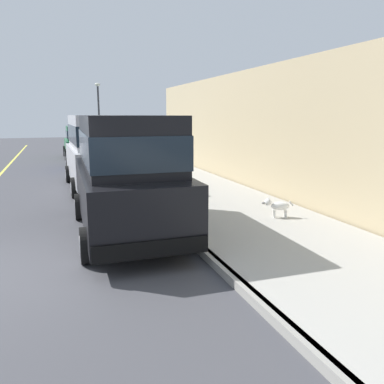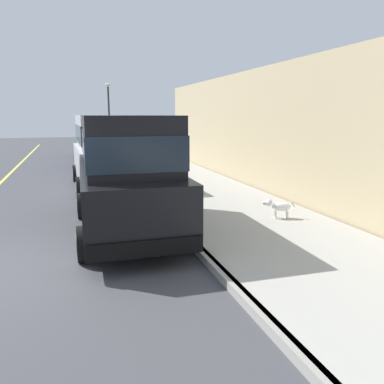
{
  "view_description": "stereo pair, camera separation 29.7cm",
  "coord_description": "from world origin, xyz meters",
  "px_view_note": "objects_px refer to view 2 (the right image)",
  "views": [
    {
      "loc": [
        0.78,
        -6.71,
        2.53
      ],
      "look_at": [
        3.55,
        1.14,
        0.85
      ],
      "focal_mm": 35.84,
      "sensor_mm": 36.0,
      "label": 1
    },
    {
      "loc": [
        1.06,
        -6.8,
        2.53
      ],
      "look_at": [
        3.55,
        1.14,
        0.85
      ],
      "focal_mm": 35.84,
      "sensor_mm": 36.0,
      "label": 2
    }
  ],
  "objects_px": {
    "car_green_hatchback": "(90,141)",
    "street_lamp": "(109,109)",
    "car_blue_hatchback": "(96,148)",
    "car_black_van": "(126,169)",
    "car_silver_van": "(104,148)",
    "dog_white": "(279,206)",
    "fire_hydrant": "(171,189)"
  },
  "relations": [
    {
      "from": "car_green_hatchback",
      "to": "street_lamp",
      "type": "bearing_deg",
      "value": 58.51
    },
    {
      "from": "car_blue_hatchback",
      "to": "car_black_van",
      "type": "bearing_deg",
      "value": -90.2
    },
    {
      "from": "car_silver_van",
      "to": "car_blue_hatchback",
      "type": "distance_m",
      "value": 5.3
    },
    {
      "from": "car_blue_hatchback",
      "to": "dog_white",
      "type": "xyz_separation_m",
      "value": [
        3.43,
        -11.35,
        -0.55
      ]
    },
    {
      "from": "car_black_van",
      "to": "car_silver_van",
      "type": "distance_m",
      "value": 5.67
    },
    {
      "from": "dog_white",
      "to": "street_lamp",
      "type": "bearing_deg",
      "value": 96.32
    },
    {
      "from": "car_black_van",
      "to": "car_green_hatchback",
      "type": "bearing_deg",
      "value": 90.0
    },
    {
      "from": "car_blue_hatchback",
      "to": "fire_hydrant",
      "type": "xyz_separation_m",
      "value": [
        1.47,
        -8.8,
        -0.5
      ]
    },
    {
      "from": "car_blue_hatchback",
      "to": "street_lamp",
      "type": "xyz_separation_m",
      "value": [
        1.37,
        7.26,
        1.93
      ]
    },
    {
      "from": "car_blue_hatchback",
      "to": "fire_hydrant",
      "type": "height_order",
      "value": "car_blue_hatchback"
    },
    {
      "from": "dog_white",
      "to": "fire_hydrant",
      "type": "xyz_separation_m",
      "value": [
        -1.96,
        2.56,
        0.05
      ]
    },
    {
      "from": "car_green_hatchback",
      "to": "car_blue_hatchback",
      "type": "bearing_deg",
      "value": -89.56
    },
    {
      "from": "fire_hydrant",
      "to": "street_lamp",
      "type": "relative_size",
      "value": 0.16
    },
    {
      "from": "car_black_van",
      "to": "car_green_hatchback",
      "type": "xyz_separation_m",
      "value": [
        0.0,
        15.92,
        -0.42
      ]
    },
    {
      "from": "car_silver_van",
      "to": "car_blue_hatchback",
      "type": "bearing_deg",
      "value": 89.59
    },
    {
      "from": "car_silver_van",
      "to": "fire_hydrant",
      "type": "relative_size",
      "value": 6.83
    },
    {
      "from": "car_black_van",
      "to": "car_silver_van",
      "type": "relative_size",
      "value": 1.0
    },
    {
      "from": "dog_white",
      "to": "fire_hydrant",
      "type": "bearing_deg",
      "value": 127.47
    },
    {
      "from": "car_silver_van",
      "to": "street_lamp",
      "type": "relative_size",
      "value": 1.12
    },
    {
      "from": "car_silver_van",
      "to": "car_blue_hatchback",
      "type": "height_order",
      "value": "car_silver_van"
    },
    {
      "from": "fire_hydrant",
      "to": "street_lamp",
      "type": "height_order",
      "value": "street_lamp"
    },
    {
      "from": "car_blue_hatchback",
      "to": "street_lamp",
      "type": "bearing_deg",
      "value": 79.3
    },
    {
      "from": "car_silver_van",
      "to": "fire_hydrant",
      "type": "xyz_separation_m",
      "value": [
        1.51,
        -3.51,
        -0.92
      ]
    },
    {
      "from": "car_black_van",
      "to": "car_blue_hatchback",
      "type": "distance_m",
      "value": 10.97
    },
    {
      "from": "car_silver_van",
      "to": "car_black_van",
      "type": "bearing_deg",
      "value": -90.01
    },
    {
      "from": "fire_hydrant",
      "to": "street_lamp",
      "type": "bearing_deg",
      "value": 90.36
    },
    {
      "from": "dog_white",
      "to": "fire_hydrant",
      "type": "height_order",
      "value": "fire_hydrant"
    },
    {
      "from": "dog_white",
      "to": "car_green_hatchback",
      "type": "bearing_deg",
      "value": 102.01
    },
    {
      "from": "car_silver_van",
      "to": "street_lamp",
      "type": "xyz_separation_m",
      "value": [
        1.41,
        12.55,
        1.51
      ]
    },
    {
      "from": "car_green_hatchback",
      "to": "fire_hydrant",
      "type": "height_order",
      "value": "car_green_hatchback"
    },
    {
      "from": "fire_hydrant",
      "to": "car_blue_hatchback",
      "type": "bearing_deg",
      "value": 99.5
    },
    {
      "from": "dog_white",
      "to": "street_lamp",
      "type": "relative_size",
      "value": 0.16
    }
  ]
}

